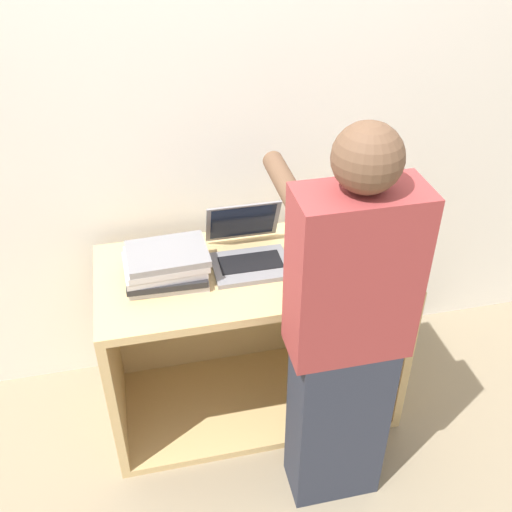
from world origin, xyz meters
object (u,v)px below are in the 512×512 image
(laptop_stack_left, at_px, (166,265))
(person, at_px, (345,339))
(laptop_stack_right, at_px, (333,239))
(laptop_open, at_px, (248,251))

(laptop_stack_left, distance_m, person, 0.73)
(laptop_stack_left, bearing_deg, laptop_stack_right, -0.30)
(laptop_open, height_order, laptop_stack_right, laptop_open)
(laptop_stack_left, xyz_separation_m, person, (0.55, -0.48, -0.06))
(laptop_open, bearing_deg, person, -67.07)
(laptop_open, xyz_separation_m, laptop_stack_left, (-0.33, -0.05, 0.02))
(laptop_stack_right, height_order, person, person)
(laptop_stack_right, relative_size, person, 0.21)
(laptop_stack_left, distance_m, laptop_stack_right, 0.66)
(laptop_open, height_order, person, person)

